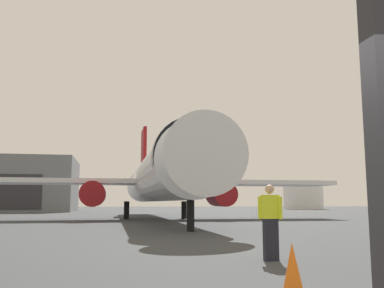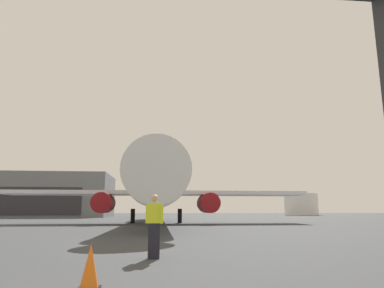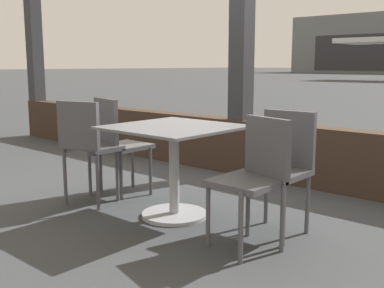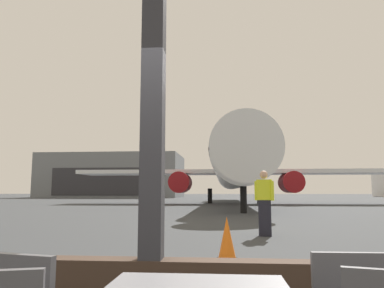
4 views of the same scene
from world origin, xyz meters
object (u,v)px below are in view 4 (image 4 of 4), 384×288
object	(u,v)px
traffic_cone	(227,240)
distant_hangar	(115,176)
airplane	(235,169)
ground_crew_worker	(264,202)

from	to	relation	value
traffic_cone	distant_hangar	xyz separation A→B (m)	(-21.20, 64.09, 3.69)
airplane	traffic_cone	world-z (taller)	airplane
traffic_cone	distant_hangar	distance (m)	67.61
ground_crew_worker	traffic_cone	xyz separation A→B (m)	(-1.05, -3.58, -0.55)
airplane	distant_hangar	bearing A→B (deg)	121.89
ground_crew_worker	traffic_cone	distance (m)	3.77
airplane	traffic_cone	xyz separation A→B (m)	(-1.04, -28.35, -2.90)
traffic_cone	airplane	bearing A→B (deg)	87.90
ground_crew_worker	distant_hangar	world-z (taller)	distant_hangar
ground_crew_worker	traffic_cone	world-z (taller)	ground_crew_worker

